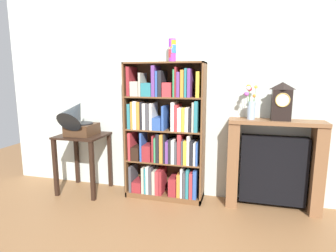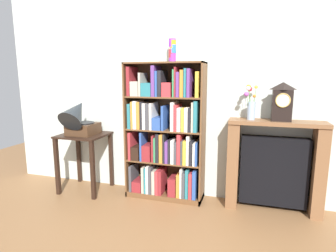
{
  "view_description": "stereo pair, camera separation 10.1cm",
  "coord_description": "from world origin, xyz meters",
  "px_view_note": "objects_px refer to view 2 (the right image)",
  "views": [
    {
      "loc": [
        0.85,
        -2.88,
        1.42
      ],
      "look_at": [
        0.04,
        0.13,
        0.86
      ],
      "focal_mm": 29.51,
      "sensor_mm": 36.0,
      "label": 1
    },
    {
      "loc": [
        0.94,
        -2.86,
        1.42
      ],
      "look_at": [
        0.04,
        0.13,
        0.86
      ],
      "focal_mm": 29.51,
      "sensor_mm": 36.0,
      "label": 2
    }
  ],
  "objects_px": {
    "flower_vase": "(251,105)",
    "bookshelf": "(165,137)",
    "side_table_left": "(84,148)",
    "mantel_clock": "(282,102)",
    "cup_stack": "(172,51)",
    "gramophone": "(79,118)",
    "fireplace_mantel": "(274,166)"
  },
  "relations": [
    {
      "from": "fireplace_mantel",
      "to": "flower_vase",
      "type": "height_order",
      "value": "flower_vase"
    },
    {
      "from": "fireplace_mantel",
      "to": "mantel_clock",
      "type": "xyz_separation_m",
      "value": [
        0.03,
        -0.02,
        0.69
      ]
    },
    {
      "from": "bookshelf",
      "to": "fireplace_mantel",
      "type": "height_order",
      "value": "bookshelf"
    },
    {
      "from": "bookshelf",
      "to": "cup_stack",
      "type": "height_order",
      "value": "cup_stack"
    },
    {
      "from": "bookshelf",
      "to": "cup_stack",
      "type": "relative_size",
      "value": 6.26
    },
    {
      "from": "side_table_left",
      "to": "mantel_clock",
      "type": "distance_m",
      "value": 2.35
    },
    {
      "from": "cup_stack",
      "to": "gramophone",
      "type": "relative_size",
      "value": 0.5
    },
    {
      "from": "bookshelf",
      "to": "side_table_left",
      "type": "xyz_separation_m",
      "value": [
        -1.02,
        -0.09,
        -0.19
      ]
    },
    {
      "from": "gramophone",
      "to": "cup_stack",
      "type": "bearing_deg",
      "value": 10.92
    },
    {
      "from": "mantel_clock",
      "to": "flower_vase",
      "type": "relative_size",
      "value": 1.07
    },
    {
      "from": "side_table_left",
      "to": "gramophone",
      "type": "xyz_separation_m",
      "value": [
        0.0,
        -0.08,
        0.39
      ]
    },
    {
      "from": "flower_vase",
      "to": "bookshelf",
      "type": "bearing_deg",
      "value": -178.41
    },
    {
      "from": "gramophone",
      "to": "fireplace_mantel",
      "type": "height_order",
      "value": "gramophone"
    },
    {
      "from": "side_table_left",
      "to": "mantel_clock",
      "type": "height_order",
      "value": "mantel_clock"
    },
    {
      "from": "bookshelf",
      "to": "fireplace_mantel",
      "type": "bearing_deg",
      "value": 2.32
    },
    {
      "from": "cup_stack",
      "to": "gramophone",
      "type": "distance_m",
      "value": 1.36
    },
    {
      "from": "gramophone",
      "to": "side_table_left",
      "type": "bearing_deg",
      "value": 90.0
    },
    {
      "from": "bookshelf",
      "to": "gramophone",
      "type": "relative_size",
      "value": 3.12
    },
    {
      "from": "side_table_left",
      "to": "fireplace_mantel",
      "type": "distance_m",
      "value": 2.23
    },
    {
      "from": "bookshelf",
      "to": "gramophone",
      "type": "distance_m",
      "value": 1.06
    },
    {
      "from": "gramophone",
      "to": "flower_vase",
      "type": "relative_size",
      "value": 1.38
    },
    {
      "from": "cup_stack",
      "to": "flower_vase",
      "type": "distance_m",
      "value": 1.03
    },
    {
      "from": "bookshelf",
      "to": "mantel_clock",
      "type": "relative_size",
      "value": 4.01
    },
    {
      "from": "cup_stack",
      "to": "side_table_left",
      "type": "xyz_separation_m",
      "value": [
        -1.1,
        -0.13,
        -1.16
      ]
    },
    {
      "from": "flower_vase",
      "to": "mantel_clock",
      "type": "bearing_deg",
      "value": -0.19
    },
    {
      "from": "bookshelf",
      "to": "side_table_left",
      "type": "relative_size",
      "value": 2.18
    },
    {
      "from": "bookshelf",
      "to": "flower_vase",
      "type": "xyz_separation_m",
      "value": [
        0.93,
        0.03,
        0.4
      ]
    },
    {
      "from": "flower_vase",
      "to": "fireplace_mantel",
      "type": "bearing_deg",
      "value": 4.84
    },
    {
      "from": "fireplace_mantel",
      "to": "mantel_clock",
      "type": "height_order",
      "value": "mantel_clock"
    },
    {
      "from": "bookshelf",
      "to": "gramophone",
      "type": "height_order",
      "value": "bookshelf"
    },
    {
      "from": "bookshelf",
      "to": "mantel_clock",
      "type": "height_order",
      "value": "bookshelf"
    },
    {
      "from": "fireplace_mantel",
      "to": "flower_vase",
      "type": "xyz_separation_m",
      "value": [
        -0.27,
        -0.02,
        0.65
      ]
    }
  ]
}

